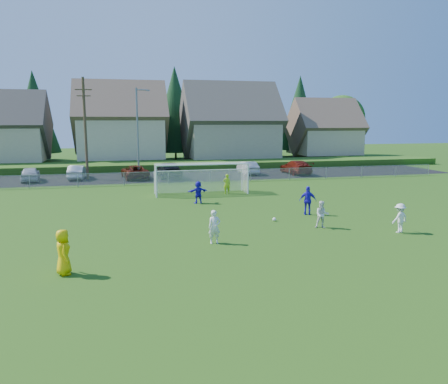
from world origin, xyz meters
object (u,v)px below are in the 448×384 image
Objects in this scene: goalkeeper at (227,184)px; car_d at (169,170)px; player_white_c at (400,218)px; car_f at (248,168)px; player_blue_b at (198,192)px; player_white_b at (322,215)px; car_b at (77,172)px; player_white_a at (214,227)px; car_g at (296,167)px; player_blue_a at (308,201)px; referee at (63,252)px; car_a at (30,174)px; soccer_ball at (274,219)px; soccer_goal at (201,173)px; car_c at (135,172)px.

car_d is (-3.45, 11.02, -0.01)m from goalkeeper.
car_d is (-9.36, 25.14, 0.01)m from player_white_c.
player_blue_b is at bearing 62.16° from car_f.
player_white_b is 0.36× the size of car_b.
player_white_a is 1.08× the size of player_white_b.
car_g is at bearing -115.99° from player_white_c.
player_blue_a is 21.30m from car_g.
car_d is at bearing 85.73° from player_white_a.
goalkeeper is 13.22m from car_f.
car_g is at bearing 178.95° from car_b.
referee reaches higher than car_a.
soccer_ball is 0.14× the size of player_blue_b.
player_blue_a reaches higher than car_g.
car_g is (8.22, 23.32, -0.00)m from player_white_b.
soccer_goal reaches higher than soccer_ball.
car_b is at bearing -30.95° from player_blue_a.
player_blue_a is (0.70, 3.40, 0.15)m from player_white_b.
referee is 15.25m from player_blue_b.
player_white_b is (6.36, 1.57, -0.06)m from player_white_a.
car_d is (13.39, -0.45, 0.08)m from car_a.
car_b is 0.56× the size of soccer_goal.
player_blue_a reaches higher than player_white_a.
car_d is 10.56m from soccer_goal.
car_f is at bearing 57.43° from soccer_goal.
soccer_goal is (-4.36, 12.90, 0.87)m from player_white_b.
car_c is at bearing 170.84° from car_b.
car_b is at bearing -70.46° from player_white_c.
player_white_c is at bearing 91.42° from car_f.
player_white_b is 24.73m from car_g.
player_white_c is 5.96m from player_blue_a.
player_white_c is (3.56, -1.82, 0.02)m from player_white_b.
soccer_goal is (-2.40, 10.72, 1.52)m from soccer_ball.
referee is 19.79m from goalkeeper.
soccer_ball is 0.05× the size of car_f.
player_white_c is 0.97× the size of goalkeeper.
goalkeeper is at bearing -48.55° from player_blue_a.
player_blue_a is at bearing 109.31° from car_c.
soccer_ball is 25.85m from car_b.
car_c is 17.45m from car_g.
car_b is (-12.57, 12.24, -0.11)m from goalkeeper.
car_a is 0.77× the size of car_d.
player_white_b is 0.84× the size of player_blue_a.
referee is 28.66m from car_d.
player_white_c is 15.30m from goalkeeper.
player_white_a is 28.40m from car_a.
soccer_goal is at bearing 79.15° from player_white_a.
soccer_ball is 0.05× the size of car_a.
car_b is (-8.55, 26.11, -0.12)m from player_white_a.
car_a is at bearing 1.77° from car_f.
player_white_c reaches higher than car_b.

